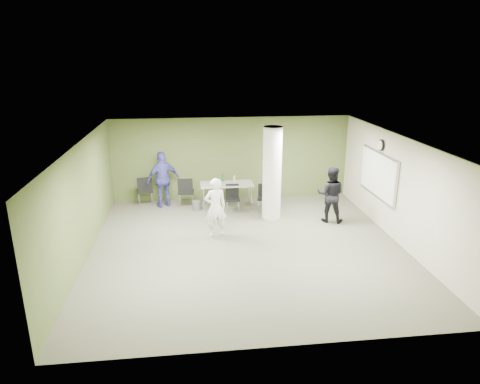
{
  "coord_description": "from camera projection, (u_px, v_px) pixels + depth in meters",
  "views": [
    {
      "loc": [
        -1.38,
        -10.04,
        4.8
      ],
      "look_at": [
        -0.08,
        1.0,
        1.19
      ],
      "focal_mm": 32.0,
      "sensor_mm": 36.0,
      "label": 1
    }
  ],
  "objects": [
    {
      "name": "wall_right_cream",
      "position": [
        400.0,
        190.0,
        11.13
      ],
      "size": [
        0.02,
        8.0,
        2.8
      ],
      "primitive_type": "cube",
      "color": "beige",
      "rests_on": "floor"
    },
    {
      "name": "whiteboard",
      "position": [
        378.0,
        174.0,
        12.22
      ],
      "size": [
        0.05,
        2.3,
        1.3
      ],
      "color": "silver",
      "rests_on": "wall_right_cream"
    },
    {
      "name": "wall_back",
      "position": [
        232.0,
        159.0,
        14.46
      ],
      "size": [
        8.0,
        2.8,
        0.02
      ],
      "primitive_type": "cube",
      "rotation": [
        1.57,
        0.0,
        0.0
      ],
      "color": "#515D2B",
      "rests_on": "floor"
    },
    {
      "name": "chair_table_left",
      "position": [
        232.0,
        196.0,
        13.51
      ],
      "size": [
        0.45,
        0.45,
        0.87
      ],
      "rotation": [
        0.0,
        0.0,
        -0.04
      ],
      "color": "black",
      "rests_on": "floor"
    },
    {
      "name": "chair_back_left",
      "position": [
        145.0,
        189.0,
        13.97
      ],
      "size": [
        0.57,
        0.57,
        1.0
      ],
      "rotation": [
        0.0,
        0.0,
        3.3
      ],
      "color": "black",
      "rests_on": "floor"
    },
    {
      "name": "wastebasket",
      "position": [
        197.0,
        206.0,
        13.7
      ],
      "size": [
        0.26,
        0.26,
        0.3
      ],
      "primitive_type": "cylinder",
      "color": "#4C4C4C",
      "rests_on": "floor"
    },
    {
      "name": "chair_table_right",
      "position": [
        264.0,
        195.0,
        13.63
      ],
      "size": [
        0.49,
        0.49,
        0.83
      ],
      "rotation": [
        0.0,
        0.0,
        -0.21
      ],
      "color": "black",
      "rests_on": "floor"
    },
    {
      "name": "floor",
      "position": [
        247.0,
        247.0,
        11.12
      ],
      "size": [
        8.0,
        8.0,
        0.0
      ],
      "primitive_type": "plane",
      "color": "#525241",
      "rests_on": "ground"
    },
    {
      "name": "man_blue",
      "position": [
        163.0,
        180.0,
        13.79
      ],
      "size": [
        1.17,
        0.85,
        1.84
      ],
      "primitive_type": "imported",
      "rotation": [
        0.0,
        0.0,
        3.56
      ],
      "color": "#403E9B",
      "rests_on": "floor"
    },
    {
      "name": "wall_clock",
      "position": [
        381.0,
        145.0,
        11.96
      ],
      "size": [
        0.06,
        0.32,
        0.32
      ],
      "color": "black",
      "rests_on": "wall_right_cream"
    },
    {
      "name": "woman_white",
      "position": [
        215.0,
        207.0,
        11.56
      ],
      "size": [
        0.68,
        0.53,
        1.65
      ],
      "primitive_type": "imported",
      "rotation": [
        0.0,
        0.0,
        3.39
      ],
      "color": "white",
      "rests_on": "floor"
    },
    {
      "name": "ceiling",
      "position": [
        248.0,
        141.0,
        10.25
      ],
      "size": [
        8.0,
        8.0,
        0.0
      ],
      "primitive_type": "plane",
      "rotation": [
        3.14,
        0.0,
        0.0
      ],
      "color": "white",
      "rests_on": "wall_back"
    },
    {
      "name": "man_black",
      "position": [
        331.0,
        194.0,
        12.59
      ],
      "size": [
        0.99,
        0.88,
        1.68
      ],
      "primitive_type": "imported",
      "rotation": [
        0.0,
        0.0,
        2.78
      ],
      "color": "black",
      "rests_on": "floor"
    },
    {
      "name": "folding_table",
      "position": [
        227.0,
        185.0,
        13.79
      ],
      "size": [
        1.7,
        0.76,
        1.06
      ],
      "rotation": [
        0.0,
        0.0,
        0.01
      ],
      "color": "#9A9B95",
      "rests_on": "floor"
    },
    {
      "name": "chair_back_right",
      "position": [
        186.0,
        190.0,
        13.82
      ],
      "size": [
        0.52,
        0.52,
        1.01
      ],
      "rotation": [
        0.0,
        0.0,
        3.11
      ],
      "color": "black",
      "rests_on": "floor"
    },
    {
      "name": "column",
      "position": [
        272.0,
        174.0,
        12.68
      ],
      "size": [
        0.56,
        0.56,
        2.8
      ],
      "primitive_type": "cylinder",
      "color": "silver",
      "rests_on": "floor"
    },
    {
      "name": "wall_left",
      "position": [
        82.0,
        202.0,
        10.24
      ],
      "size": [
        0.02,
        8.0,
        2.8
      ],
      "primitive_type": "cube",
      "color": "#515D2B",
      "rests_on": "floor"
    }
  ]
}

